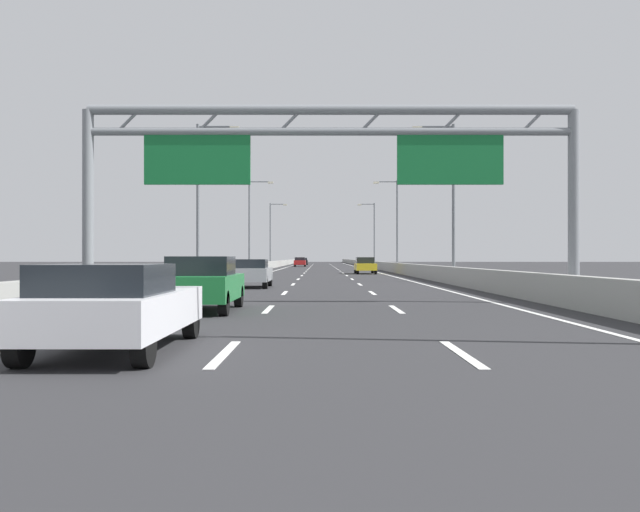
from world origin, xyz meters
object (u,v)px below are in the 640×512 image
Objects in this scene: streetlamp_left_mid at (198,192)px; streetlamp_right_distant at (369,231)px; yellow_car at (362,265)px; black_car at (300,261)px; green_car at (199,283)px; streetlamp_right_mid at (446,192)px; streetlamp_left_far at (248,220)px; streetlamp_right_far at (392,220)px; silver_car at (247,273)px; streetlamp_left_distant at (269,231)px; sign_gantry at (326,153)px; white_car at (112,306)px; red_car at (297,262)px.

streetlamp_left_mid is 62.86m from streetlamp_right_distant.
yellow_car is 1.10× the size of black_car.
green_car is 1.00× the size of black_car.
streetlamp_right_mid reaches higher than yellow_car.
streetlamp_right_far is (14.93, 0.00, 0.00)m from streetlamp_left_far.
streetlamp_left_far is 39.12m from silver_car.
sign_gantry is at bearing -84.75° from streetlamp_left_distant.
silver_car is (-0.20, 22.99, 0.00)m from white_car.
streetlamp_left_mid is 2.12× the size of white_car.
red_car is 99.07m from white_car.
streetlamp_right_far is 30.53m from streetlamp_right_distant.
sign_gantry is 20.99m from streetlamp_right_mid.
streetlamp_left_mid is 1.00× the size of streetlamp_right_far.
streetlamp_left_distant is 2.31× the size of red_car.
streetlamp_left_far is at bearing 93.67° from white_car.
streetlamp_right_far is (7.52, 50.12, 0.59)m from sign_gantry.
streetlamp_left_distant reaches higher than yellow_car.
white_car is at bearing -106.70° from sign_gantry.
streetlamp_left_distant reaches higher than white_car.
black_car is (3.83, 62.93, -4.67)m from streetlamp_left_far.
yellow_car is at bearing 82.01° from white_car.
sign_gantry is 12.70m from silver_car.
streetlamp_right_far is at bearing 0.00° from streetlamp_left_far.
yellow_car is (-3.79, -40.92, -4.64)m from streetlamp_right_distant.
streetlamp_right_distant is at bearing 90.00° from streetlamp_right_far.
streetlamp_right_far is at bearing -90.00° from streetlamp_right_distant.
black_car is (-0.12, 124.58, 0.01)m from white_car.
streetlamp_right_far reaches higher than sign_gantry.
sign_gantry is 3.73× the size of green_car.
yellow_car reaches higher than red_car.
black_car is at bearing 108.92° from streetlamp_right_distant.
streetlamp_right_mid is 1.00× the size of streetlamp_right_far.
white_car is (0.01, -99.07, -0.03)m from red_car.
black_car is at bearing 95.70° from yellow_car.
red_car is at bearing 86.68° from streetlamp_left_mid.
yellow_car reaches higher than white_car.
streetlamp_left_distant is at bearing 95.25° from sign_gantry.
silver_car is (3.75, -8.13, -4.68)m from streetlamp_left_mid.
sign_gantry is 50.68m from streetlamp_right_far.
green_car is (-3.50, -3.39, -4.04)m from sign_gantry.
streetlamp_right_mid is (14.93, 0.00, 0.00)m from streetlamp_left_mid.
green_car is at bearing -90.02° from red_car.
streetlamp_left_distant is 2.22× the size of green_car.
sign_gantry is at bearing 73.30° from white_car.
streetlamp_right_mid is at bearing 0.00° from streetlamp_left_mid.
streetlamp_right_far reaches higher than silver_car.
streetlamp_left_mid is (-7.41, 19.59, 0.59)m from sign_gantry.
streetlamp_left_far is 1.00× the size of streetlamp_left_distant.
green_car is at bearing -115.63° from streetlamp_right_mid.
green_car is (0.16, -14.85, 0.04)m from silver_car.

